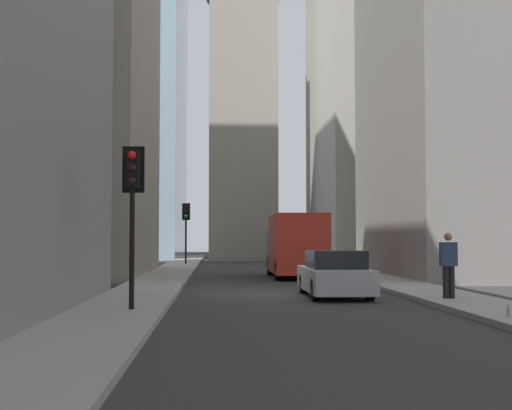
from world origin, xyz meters
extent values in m
plane|color=#302D30|center=(0.00, 0.00, 0.00)|extent=(135.00, 135.00, 0.00)
cube|color=gray|center=(0.00, 4.50, 0.07)|extent=(90.00, 2.20, 0.14)
cube|color=gray|center=(0.00, -4.50, 0.07)|extent=(90.00, 2.20, 0.14)
cube|color=#B7B2A5|center=(30.03, -10.60, 16.54)|extent=(14.88, 10.00, 33.08)
cube|color=gray|center=(34.03, 0.13, 10.78)|extent=(5.46, 5.46, 21.57)
cube|color=red|center=(8.55, -1.40, 1.54)|extent=(4.60, 2.25, 2.60)
cube|color=#38383D|center=(11.75, -1.40, 1.19)|extent=(1.90, 2.25, 1.90)
cube|color=black|center=(11.75, -1.40, 1.79)|extent=(1.92, 2.09, 0.64)
cylinder|color=black|center=(11.75, -2.38, 0.44)|extent=(0.88, 0.28, 0.88)
cylinder|color=black|center=(11.75, -0.41, 0.44)|extent=(0.88, 0.28, 0.88)
cylinder|color=black|center=(7.15, -2.38, 0.44)|extent=(0.88, 0.28, 0.88)
cylinder|color=black|center=(7.15, -0.41, 0.44)|extent=(0.88, 0.28, 0.88)
cube|color=#B7BABF|center=(-0.90, -1.40, 0.53)|extent=(4.30, 1.78, 0.70)
cube|color=black|center=(-1.10, -1.40, 1.15)|extent=(2.10, 1.58, 0.54)
cylinder|color=black|center=(0.45, -2.18, 0.32)|extent=(0.64, 0.22, 0.64)
cylinder|color=black|center=(0.45, -0.62, 0.32)|extent=(0.64, 0.22, 0.64)
cylinder|color=black|center=(-2.25, -2.18, 0.32)|extent=(0.64, 0.22, 0.64)
cylinder|color=black|center=(-2.25, -0.62, 0.32)|extent=(0.64, 0.22, 0.64)
cylinder|color=black|center=(-5.57, 4.16, 1.55)|extent=(0.12, 0.12, 2.82)
cube|color=black|center=(-5.57, 4.16, 3.41)|extent=(0.28, 0.32, 0.90)
cube|color=black|center=(-5.42, 4.16, 3.41)|extent=(0.03, 0.52, 1.10)
sphere|color=red|center=(-5.73, 4.16, 3.71)|extent=(0.20, 0.20, 0.20)
sphere|color=black|center=(-5.73, 4.16, 3.41)|extent=(0.20, 0.20, 0.20)
sphere|color=black|center=(-5.73, 4.16, 3.11)|extent=(0.20, 0.20, 0.20)
cylinder|color=black|center=(22.71, 4.23, 1.61)|extent=(0.12, 0.12, 2.94)
cube|color=black|center=(22.71, 4.23, 3.53)|extent=(0.28, 0.32, 0.90)
cube|color=black|center=(22.86, 4.23, 3.53)|extent=(0.03, 0.52, 1.10)
sphere|color=black|center=(22.55, 4.23, 3.83)|extent=(0.20, 0.20, 0.20)
sphere|color=black|center=(22.55, 4.23, 3.53)|extent=(0.20, 0.20, 0.20)
sphere|color=green|center=(22.55, 4.23, 3.23)|extent=(0.20, 0.20, 0.20)
cylinder|color=black|center=(-3.20, -4.25, 0.58)|extent=(0.16, 0.16, 0.88)
cylinder|color=black|center=(-3.20, -4.08, 0.58)|extent=(0.16, 0.16, 0.88)
cube|color=navy|center=(-3.20, -4.16, 1.35)|extent=(0.26, 0.44, 0.65)
sphere|color=#936B4C|center=(-3.20, -4.16, 1.83)|extent=(0.22, 0.22, 0.22)
cylinder|color=#999EA3|center=(-7.68, -3.86, 0.24)|extent=(0.07, 0.07, 0.20)
cylinder|color=#999EA3|center=(-7.68, -3.86, 0.38)|extent=(0.03, 0.03, 0.07)
camera|label=1|loc=(-21.48, 2.17, 1.78)|focal=47.51mm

